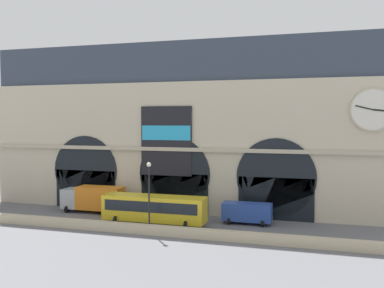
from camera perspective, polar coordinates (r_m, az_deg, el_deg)
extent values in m
plane|color=slate|center=(45.71, -4.45, -10.69)|extent=(200.00, 200.00, 0.00)
cube|color=#BCAD8C|center=(41.62, -6.66, -11.43)|extent=(90.00, 0.70, 0.95)
cube|color=beige|center=(51.68, -1.49, -0.37)|extent=(49.48, 5.27, 15.49)
cube|color=#333D4C|center=(52.32, -1.41, 10.85)|extent=(49.48, 4.67, 4.87)
cube|color=black|center=(54.66, -14.28, -5.95)|extent=(8.24, 0.20, 4.72)
cylinder|color=black|center=(54.34, -14.31, -3.49)|extent=(8.67, 0.20, 8.67)
cube|color=black|center=(49.78, -2.43, -6.75)|extent=(8.24, 0.20, 4.72)
cylinder|color=black|center=(49.43, -2.44, -4.05)|extent=(8.67, 0.20, 8.67)
cube|color=black|center=(47.39, 11.30, -7.32)|extent=(8.24, 0.20, 4.72)
cylinder|color=black|center=(47.02, 11.33, -4.49)|extent=(8.67, 0.20, 8.67)
cylinder|color=beige|center=(46.68, 23.36, 4.30)|extent=(4.45, 0.25, 4.45)
cylinder|color=silver|center=(46.56, 23.38, 4.31)|extent=(4.12, 0.06, 4.12)
cube|color=black|center=(46.58, 24.08, 4.21)|extent=(1.14, 0.04, 0.28)
cube|color=black|center=(46.39, 22.36, 4.60)|extent=(1.72, 0.04, 0.55)
cube|color=black|center=(49.28, -3.54, 0.41)|extent=(6.25, 0.12, 8.15)
cube|color=#26A5D8|center=(49.17, -3.57, 1.52)|extent=(6.00, 0.04, 1.71)
cube|color=#B6AB91|center=(49.05, -2.49, -0.71)|extent=(49.48, 0.50, 0.44)
cube|color=#ADB2B7|center=(53.25, -15.95, -7.08)|extent=(2.00, 2.30, 2.30)
cube|color=orange|center=(51.33, -12.38, -7.19)|extent=(5.50, 2.30, 2.70)
cylinder|color=black|center=(52.66, -16.63, -8.48)|extent=(0.28, 0.84, 0.84)
cylinder|color=black|center=(54.37, -15.43, -8.09)|extent=(0.28, 0.84, 0.84)
cylinder|color=black|center=(50.12, -11.66, -9.01)|extent=(0.28, 0.84, 0.84)
cylinder|color=black|center=(51.92, -10.58, -8.57)|extent=(0.28, 0.84, 0.84)
cube|color=gold|center=(44.59, -5.17, -8.68)|extent=(11.00, 2.50, 2.60)
cube|color=black|center=(43.36, -5.79, -8.55)|extent=(10.12, 0.04, 1.10)
cylinder|color=black|center=(45.41, -10.29, -10.18)|extent=(0.28, 1.00, 1.00)
cylinder|color=black|center=(47.38, -9.06, -9.60)|extent=(0.28, 1.00, 1.00)
cylinder|color=black|center=(42.61, -0.81, -11.02)|extent=(0.28, 1.00, 1.00)
cylinder|color=black|center=(44.70, 0.05, -10.34)|extent=(0.28, 1.00, 1.00)
cube|color=#28479E|center=(45.49, 7.49, -9.13)|extent=(5.20, 2.00, 1.86)
cylinder|color=black|center=(45.13, 5.05, -10.43)|extent=(0.28, 0.68, 0.68)
cylinder|color=black|center=(46.85, 5.49, -9.92)|extent=(0.28, 0.68, 0.68)
cylinder|color=black|center=(44.60, 9.59, -10.63)|extent=(0.28, 0.68, 0.68)
cylinder|color=black|center=(46.34, 9.85, -10.10)|extent=(0.28, 0.68, 0.68)
cylinder|color=black|center=(41.61, -5.86, -7.51)|extent=(0.16, 0.16, 6.50)
sphere|color=#F2EDCC|center=(41.11, -5.88, -2.81)|extent=(0.44, 0.44, 0.44)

